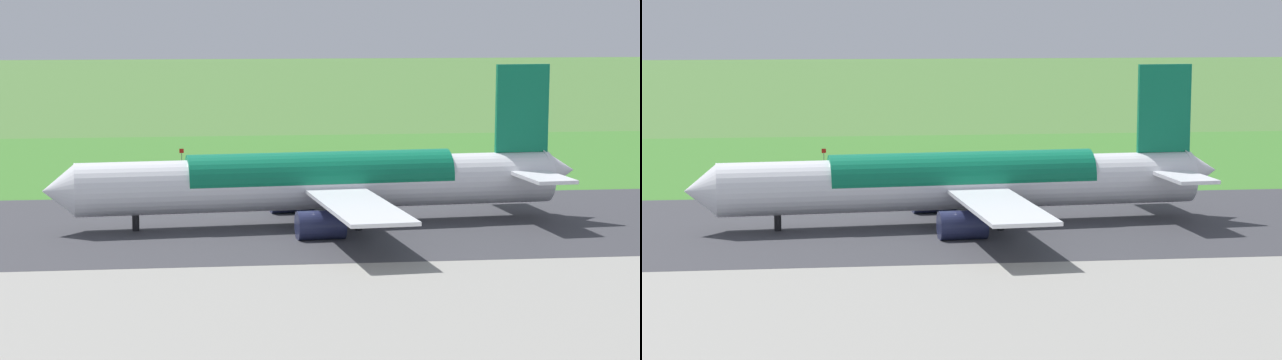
# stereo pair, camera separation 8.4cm
# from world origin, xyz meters

# --- Properties ---
(ground_plane) EXTENTS (800.00, 800.00, 0.00)m
(ground_plane) POSITION_xyz_m (0.00, 0.00, 0.00)
(ground_plane) COLOR #477233
(runway_asphalt) EXTENTS (600.00, 37.62, 0.06)m
(runway_asphalt) POSITION_xyz_m (0.00, 0.00, 0.03)
(runway_asphalt) COLOR #38383D
(runway_asphalt) RESTS_ON ground
(grass_verge_foreground) EXTENTS (600.00, 80.00, 0.04)m
(grass_verge_foreground) POSITION_xyz_m (0.00, -44.62, 0.02)
(grass_verge_foreground) COLOR #3C782B
(grass_verge_foreground) RESTS_ON ground
(airliner_main) EXTENTS (54.15, 44.35, 15.88)m
(airliner_main) POSITION_xyz_m (-13.02, -0.03, 4.35)
(airliner_main) COLOR white
(airliner_main) RESTS_ON ground
(no_stopping_sign) EXTENTS (0.60, 0.10, 2.30)m
(no_stopping_sign) POSITION_xyz_m (0.90, -47.62, 1.38)
(no_stopping_sign) COLOR slate
(no_stopping_sign) RESTS_ON ground
(traffic_cone_orange) EXTENTS (0.40, 0.40, 0.55)m
(traffic_cone_orange) POSITION_xyz_m (6.14, -44.54, 0.28)
(traffic_cone_orange) COLOR orange
(traffic_cone_orange) RESTS_ON ground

